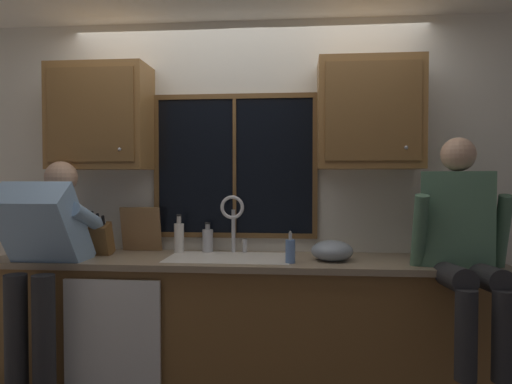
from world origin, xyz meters
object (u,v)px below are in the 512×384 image
(person_sitting_on_counter, at_px, (463,237))
(soap_dispenser, at_px, (290,251))
(knife_block, at_px, (102,239))
(cutting_board, at_px, (141,229))
(person_standing, at_px, (43,257))
(bottle_green_glass, at_px, (208,240))
(mixing_bowl, at_px, (332,251))
(bottle_tall_clear, at_px, (179,237))

(person_sitting_on_counter, bearing_deg, soap_dispenser, 173.43)
(person_sitting_on_counter, relative_size, knife_block, 3.92)
(person_sitting_on_counter, height_order, knife_block, person_sitting_on_counter)
(soap_dispenser, bearing_deg, cutting_board, 160.70)
(person_standing, distance_m, bottle_green_glass, 1.06)
(mixing_bowl, height_order, soap_dispenser, soap_dispenser)
(person_standing, relative_size, cutting_board, 4.85)
(bottle_green_glass, bearing_deg, mixing_bowl, -16.66)
(cutting_board, height_order, bottle_tall_clear, cutting_board)
(knife_block, relative_size, soap_dispenser, 1.62)
(soap_dispenser, bearing_deg, mixing_bowl, 25.08)
(mixing_bowl, bearing_deg, knife_block, 177.99)
(person_sitting_on_counter, relative_size, bottle_green_glass, 6.01)
(person_sitting_on_counter, height_order, soap_dispenser, person_sitting_on_counter)
(person_sitting_on_counter, distance_m, bottle_green_glass, 1.65)
(person_standing, xyz_separation_m, bottle_green_glass, (0.92, 0.53, 0.05))
(person_sitting_on_counter, relative_size, mixing_bowl, 4.75)
(mixing_bowl, distance_m, bottle_tall_clear, 1.06)
(person_standing, relative_size, mixing_bowl, 5.85)
(cutting_board, xyz_separation_m, bottle_green_glass, (0.48, 0.00, -0.07))
(mixing_bowl, bearing_deg, bottle_green_glass, 163.34)
(person_sitting_on_counter, xyz_separation_m, mixing_bowl, (-0.72, 0.24, -0.12))
(knife_block, bearing_deg, cutting_board, 43.86)
(knife_block, height_order, bottle_tall_clear, knife_block)
(bottle_tall_clear, bearing_deg, person_sitting_on_counter, -13.81)
(knife_block, height_order, soap_dispenser, knife_block)
(person_standing, distance_m, bottle_tall_clear, 0.87)
(cutting_board, bearing_deg, person_standing, -129.74)
(person_standing, distance_m, soap_dispenser, 1.51)
(mixing_bowl, xyz_separation_m, soap_dispenser, (-0.26, -0.12, 0.02))
(soap_dispenser, distance_m, bottle_tall_clear, 0.84)
(knife_block, bearing_deg, bottle_tall_clear, 16.20)
(knife_block, bearing_deg, person_standing, -125.18)
(soap_dispenser, bearing_deg, person_standing, -174.24)
(cutting_board, height_order, mixing_bowl, cutting_board)
(person_standing, relative_size, bottle_green_glass, 7.40)
(person_sitting_on_counter, distance_m, bottle_tall_clear, 1.82)
(bottle_green_glass, distance_m, bottle_tall_clear, 0.20)
(cutting_board, distance_m, soap_dispenser, 1.13)
(mixing_bowl, bearing_deg, bottle_tall_clear, 169.23)
(bottle_tall_clear, bearing_deg, cutting_board, 169.43)
(bottle_tall_clear, bearing_deg, knife_block, -163.80)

